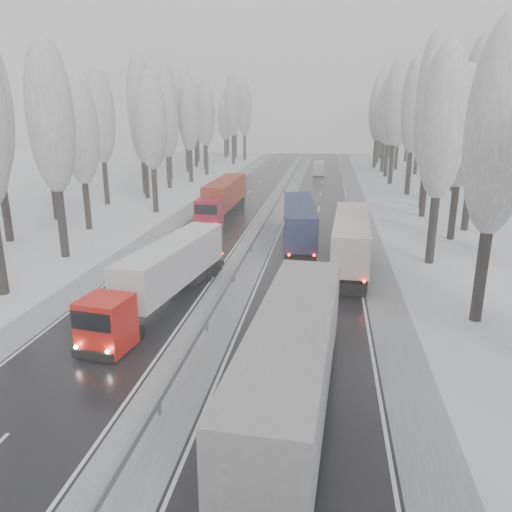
% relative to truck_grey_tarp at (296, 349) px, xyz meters
% --- Properties ---
extents(ground, '(260.00, 260.00, 0.00)m').
position_rel_truck_grey_tarp_xyz_m(ground, '(-5.27, -5.35, -2.60)').
color(ground, white).
rests_on(ground, ground).
extents(carriageway_right, '(7.50, 200.00, 0.03)m').
position_rel_truck_grey_tarp_xyz_m(carriageway_right, '(-0.02, 24.65, -2.59)').
color(carriageway_right, black).
rests_on(carriageway_right, ground).
extents(carriageway_left, '(7.50, 200.00, 0.03)m').
position_rel_truck_grey_tarp_xyz_m(carriageway_left, '(-10.52, 24.65, -2.59)').
color(carriageway_left, black).
rests_on(carriageway_left, ground).
extents(median_slush, '(3.00, 200.00, 0.04)m').
position_rel_truck_grey_tarp_xyz_m(median_slush, '(-5.27, 24.65, -2.58)').
color(median_slush, '#AAADB2').
rests_on(median_slush, ground).
extents(shoulder_right, '(2.40, 200.00, 0.04)m').
position_rel_truck_grey_tarp_xyz_m(shoulder_right, '(4.93, 24.65, -2.58)').
color(shoulder_right, '#AAADB2').
rests_on(shoulder_right, ground).
extents(shoulder_left, '(2.40, 200.00, 0.04)m').
position_rel_truck_grey_tarp_xyz_m(shoulder_left, '(-15.47, 24.65, -2.58)').
color(shoulder_left, '#AAADB2').
rests_on(shoulder_left, ground).
extents(median_guardrail, '(0.12, 200.00, 0.76)m').
position_rel_truck_grey_tarp_xyz_m(median_guardrail, '(-5.27, 24.64, -2.01)').
color(median_guardrail, slate).
rests_on(median_guardrail, ground).
extents(tree_16, '(3.60, 3.60, 16.53)m').
position_rel_truck_grey_tarp_xyz_m(tree_16, '(9.76, 10.32, 8.06)').
color(tree_16, black).
rests_on(tree_16, ground).
extents(tree_18, '(3.60, 3.60, 16.58)m').
position_rel_truck_grey_tarp_xyz_m(tree_18, '(9.23, 21.68, 8.10)').
color(tree_18, black).
rests_on(tree_18, ground).
extents(tree_19, '(3.60, 3.60, 14.57)m').
position_rel_truck_grey_tarp_xyz_m(tree_19, '(14.75, 25.68, 6.81)').
color(tree_19, black).
rests_on(tree_19, ground).
extents(tree_20, '(3.60, 3.60, 15.71)m').
position_rel_truck_grey_tarp_xyz_m(tree_20, '(12.62, 29.82, 7.54)').
color(tree_20, black).
rests_on(tree_20, ground).
extents(tree_21, '(3.60, 3.60, 18.62)m').
position_rel_truck_grey_tarp_xyz_m(tree_21, '(14.85, 33.82, 9.40)').
color(tree_21, black).
rests_on(tree_21, ground).
extents(tree_22, '(3.60, 3.60, 15.86)m').
position_rel_truck_grey_tarp_xyz_m(tree_22, '(11.75, 40.25, 7.64)').
color(tree_22, black).
rests_on(tree_22, ground).
extents(tree_23, '(3.60, 3.60, 13.55)m').
position_rel_truck_grey_tarp_xyz_m(tree_23, '(18.03, 44.25, 6.16)').
color(tree_23, black).
rests_on(tree_23, ground).
extents(tree_24, '(3.60, 3.60, 20.49)m').
position_rel_truck_grey_tarp_xyz_m(tree_24, '(12.62, 45.67, 10.58)').
color(tree_24, black).
rests_on(tree_24, ground).
extents(tree_25, '(3.60, 3.60, 19.44)m').
position_rel_truck_grey_tarp_xyz_m(tree_25, '(19.54, 49.67, 9.92)').
color(tree_25, black).
rests_on(tree_25, ground).
extents(tree_26, '(3.60, 3.60, 18.78)m').
position_rel_truck_grey_tarp_xyz_m(tree_26, '(12.29, 55.92, 9.50)').
color(tree_26, black).
rests_on(tree_26, ground).
extents(tree_27, '(3.60, 3.60, 17.62)m').
position_rel_truck_grey_tarp_xyz_m(tree_27, '(19.44, 59.92, 8.76)').
color(tree_27, black).
rests_on(tree_27, ground).
extents(tree_28, '(3.60, 3.60, 19.62)m').
position_rel_truck_grey_tarp_xyz_m(tree_28, '(11.06, 66.60, 10.03)').
color(tree_28, black).
rests_on(tree_28, ground).
extents(tree_29, '(3.60, 3.60, 18.11)m').
position_rel_truck_grey_tarp_xyz_m(tree_29, '(18.44, 70.60, 9.07)').
color(tree_29, black).
rests_on(tree_29, ground).
extents(tree_30, '(3.60, 3.60, 17.86)m').
position_rel_truck_grey_tarp_xyz_m(tree_30, '(11.29, 76.35, 8.91)').
color(tree_30, black).
rests_on(tree_30, ground).
extents(tree_31, '(3.60, 3.60, 18.58)m').
position_rel_truck_grey_tarp_xyz_m(tree_31, '(17.20, 80.35, 9.37)').
color(tree_31, black).
rests_on(tree_31, ground).
extents(tree_32, '(3.60, 3.60, 17.33)m').
position_rel_truck_grey_tarp_xyz_m(tree_32, '(11.36, 83.86, 8.58)').
color(tree_32, black).
rests_on(tree_32, ground).
extents(tree_33, '(3.60, 3.60, 14.33)m').
position_rel_truck_grey_tarp_xyz_m(tree_33, '(14.49, 87.86, 6.66)').
color(tree_33, black).
rests_on(tree_33, ground).
extents(tree_34, '(3.60, 3.60, 17.63)m').
position_rel_truck_grey_tarp_xyz_m(tree_34, '(10.46, 90.97, 8.77)').
color(tree_34, black).
rests_on(tree_34, ground).
extents(tree_35, '(3.60, 3.60, 18.25)m').
position_rel_truck_grey_tarp_xyz_m(tree_35, '(19.67, 94.97, 9.16)').
color(tree_35, black).
rests_on(tree_35, ground).
extents(tree_36, '(3.60, 3.60, 20.23)m').
position_rel_truck_grey_tarp_xyz_m(tree_36, '(11.76, 100.81, 10.42)').
color(tree_36, black).
rests_on(tree_36, ground).
extents(tree_37, '(3.60, 3.60, 16.37)m').
position_rel_truck_grey_tarp_xyz_m(tree_37, '(18.75, 104.81, 7.96)').
color(tree_37, black).
rests_on(tree_37, ground).
extents(tree_38, '(3.60, 3.60, 17.97)m').
position_rel_truck_grey_tarp_xyz_m(tree_38, '(13.46, 111.38, 8.98)').
color(tree_38, black).
rests_on(tree_38, ground).
extents(tree_39, '(3.60, 3.60, 16.19)m').
position_rel_truck_grey_tarp_xyz_m(tree_39, '(16.27, 115.38, 7.85)').
color(tree_39, black).
rests_on(tree_39, ground).
extents(tree_58, '(3.60, 3.60, 17.21)m').
position_rel_truck_grey_tarp_xyz_m(tree_58, '(-20.40, 19.22, 8.50)').
color(tree_58, black).
rests_on(tree_58, ground).
extents(tree_60, '(3.60, 3.60, 14.84)m').
position_rel_truck_grey_tarp_xyz_m(tree_60, '(-23.02, 28.85, 6.99)').
color(tree_60, black).
rests_on(tree_60, ground).
extents(tree_61, '(3.60, 3.60, 13.95)m').
position_rel_truck_grey_tarp_xyz_m(tree_61, '(-28.80, 32.85, 6.41)').
color(tree_61, black).
rests_on(tree_61, ground).
extents(tree_62, '(3.60, 3.60, 16.04)m').
position_rel_truck_grey_tarp_xyz_m(tree_62, '(-19.22, 38.38, 7.75)').
color(tree_62, black).
rests_on(tree_62, ground).
extents(tree_63, '(3.60, 3.60, 16.88)m').
position_rel_truck_grey_tarp_xyz_m(tree_63, '(-27.12, 42.38, 8.29)').
color(tree_63, black).
rests_on(tree_63, ground).
extents(tree_64, '(3.60, 3.60, 15.42)m').
position_rel_truck_grey_tarp_xyz_m(tree_64, '(-23.54, 47.36, 7.35)').
color(tree_64, black).
rests_on(tree_64, ground).
extents(tree_65, '(3.60, 3.60, 19.48)m').
position_rel_truck_grey_tarp_xyz_m(tree_65, '(-25.33, 51.36, 9.94)').
color(tree_65, black).
rests_on(tree_65, ground).
extents(tree_66, '(3.60, 3.60, 15.23)m').
position_rel_truck_grey_tarp_xyz_m(tree_66, '(-23.43, 57.00, 7.23)').
color(tree_66, black).
rests_on(tree_66, ground).
extents(tree_67, '(3.60, 3.60, 17.09)m').
position_rel_truck_grey_tarp_xyz_m(tree_67, '(-24.82, 61.00, 8.43)').
color(tree_67, black).
rests_on(tree_67, ground).
extents(tree_68, '(3.60, 3.60, 16.65)m').
position_rel_truck_grey_tarp_xyz_m(tree_68, '(-21.86, 63.76, 8.14)').
color(tree_68, black).
rests_on(tree_68, ground).
extents(tree_69, '(3.60, 3.60, 19.35)m').
position_rel_truck_grey_tarp_xyz_m(tree_69, '(-26.70, 67.76, 9.86)').
color(tree_69, black).
rests_on(tree_69, ground).
extents(tree_70, '(3.60, 3.60, 17.09)m').
position_rel_truck_grey_tarp_xyz_m(tree_70, '(-21.60, 73.84, 8.42)').
color(tree_70, black).
rests_on(tree_70, ground).
extents(tree_71, '(3.60, 3.60, 19.61)m').
position_rel_truck_grey_tarp_xyz_m(tree_71, '(-26.36, 77.84, 10.02)').
color(tree_71, black).
rests_on(tree_71, ground).
extents(tree_72, '(3.60, 3.60, 15.11)m').
position_rel_truck_grey_tarp_xyz_m(tree_72, '(-24.20, 83.19, 7.16)').
color(tree_72, black).
rests_on(tree_72, ground).
extents(tree_73, '(3.60, 3.60, 17.22)m').
position_rel_truck_grey_tarp_xyz_m(tree_73, '(-27.09, 87.19, 8.50)').
color(tree_73, black).
rests_on(tree_73, ground).
extents(tree_74, '(3.60, 3.60, 19.68)m').
position_rel_truck_grey_tarp_xyz_m(tree_74, '(-20.35, 93.98, 10.07)').
color(tree_74, black).
rests_on(tree_74, ground).
extents(tree_75, '(3.60, 3.60, 18.60)m').
position_rel_truck_grey_tarp_xyz_m(tree_75, '(-29.47, 97.98, 9.38)').
color(tree_75, black).
rests_on(tree_75, ground).
extents(tree_76, '(3.60, 3.60, 18.55)m').
position_rel_truck_grey_tarp_xyz_m(tree_76, '(-19.32, 103.37, 9.35)').
color(tree_76, black).
rests_on(tree_76, ground).
extents(tree_77, '(3.60, 3.60, 14.32)m').
position_rel_truck_grey_tarp_xyz_m(tree_77, '(-24.94, 107.37, 6.66)').
color(tree_77, black).
rests_on(tree_77, ground).
extents(tree_78, '(3.60, 3.60, 19.55)m').
position_rel_truck_grey_tarp_xyz_m(tree_78, '(-22.83, 109.96, 9.99)').
color(tree_78, black).
rests_on(tree_78, ground).
extents(tree_79, '(3.60, 3.60, 17.07)m').
position_rel_truck_grey_tarp_xyz_m(tree_79, '(-25.61, 113.96, 8.41)').
color(tree_79, black).
rests_on(tree_79, ground).
extents(truck_grey_tarp, '(3.74, 17.51, 4.46)m').
position_rel_truck_grey_tarp_xyz_m(truck_grey_tarp, '(0.00, 0.00, 0.00)').
color(truck_grey_tarp, '#494A4E').
rests_on(truck_grey_tarp, ground).
extents(truck_blue_box, '(3.90, 15.75, 4.01)m').
position_rel_truck_grey_tarp_xyz_m(truck_blue_box, '(-1.47, 25.47, -0.27)').
color(truck_blue_box, '#1C1D47').
rests_on(truck_blue_box, ground).
extents(truck_cream_box, '(3.19, 15.84, 4.04)m').
position_rel_truck_grey_tarp_xyz_m(truck_cream_box, '(2.92, 20.13, -0.25)').
color(truck_cream_box, beige).
rests_on(truck_cream_box, ground).
extents(box_truck_distant, '(2.06, 6.64, 2.48)m').
position_rel_truck_grey_tarp_xyz_m(box_truck_distant, '(-0.81, 76.83, -1.34)').
color(box_truck_distant, '#A7AAAE').
rests_on(box_truck_distant, ground).
extents(truck_red_white, '(4.24, 14.58, 3.71)m').
position_rel_truck_grey_tarp_xyz_m(truck_red_white, '(-8.71, 10.20, -0.44)').
color(truck_red_white, red).
rests_on(truck_red_white, ground).
extents(truck_red_red, '(2.66, 15.70, 4.02)m').
position_rel_truck_grey_tarp_xyz_m(truck_red_red, '(-10.69, 36.97, -0.26)').
color(truck_red_red, '#A60922').
rests_on(truck_red_red, ground).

